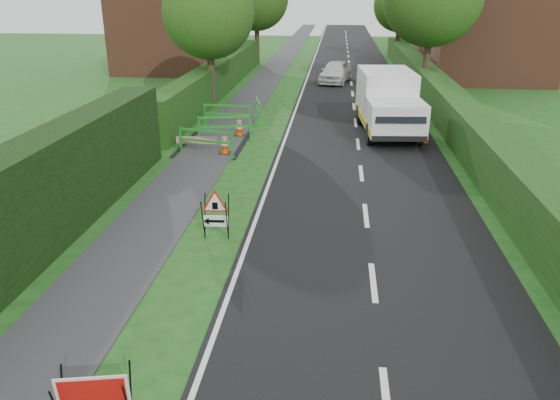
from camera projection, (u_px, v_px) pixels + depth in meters
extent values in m
plane|color=#174B15|center=(245.00, 302.00, 10.47)|extent=(120.00, 120.00, 0.00)
cube|color=black|center=(349.00, 63.00, 42.62)|extent=(6.00, 90.00, 0.02)
cube|color=#2D2D30|center=(279.00, 62.00, 43.15)|extent=(2.00, 90.00, 0.02)
cube|color=#14380F|center=(221.00, 92.00, 31.31)|extent=(1.00, 24.00, 1.80)
cube|color=#14380F|center=(444.00, 120.00, 24.66)|extent=(1.20, 50.00, 1.50)
cube|color=brown|center=(172.00, 30.00, 38.19)|extent=(7.00, 7.00, 5.50)
cube|color=brown|center=(488.00, 35.00, 34.32)|extent=(7.00, 7.00, 5.50)
cube|color=brown|center=(460.00, 22.00, 47.19)|extent=(7.00, 7.00, 5.50)
cylinder|color=#2D2116|center=(212.00, 80.00, 27.09)|extent=(0.36, 0.36, 2.62)
sphere|color=#183F11|center=(209.00, 12.00, 25.92)|extent=(4.40, 4.40, 4.40)
cylinder|color=#2D2116|center=(426.00, 68.00, 29.67)|extent=(0.36, 0.36, 2.97)
cylinder|color=#2D2116|center=(257.00, 45.00, 41.87)|extent=(0.36, 0.36, 2.80)
cylinder|color=#2D2116|center=(397.00, 44.00, 44.58)|extent=(0.36, 0.36, 2.45)
sphere|color=#183F11|center=(400.00, 5.00, 43.48)|extent=(4.20, 4.20, 4.20)
cylinder|color=black|center=(63.00, 393.00, 7.53)|extent=(0.08, 0.28, 0.80)
cylinder|color=black|center=(131.00, 389.00, 7.62)|extent=(0.08, 0.28, 0.80)
cube|color=white|center=(94.00, 396.00, 7.40)|extent=(0.98, 0.31, 0.70)
cube|color=red|center=(93.00, 396.00, 7.38)|extent=(0.89, 0.27, 0.61)
cylinder|color=black|center=(203.00, 220.00, 12.80)|extent=(0.04, 0.33, 1.05)
cylinder|color=black|center=(205.00, 216.00, 13.04)|extent=(0.04, 0.33, 1.05)
cylinder|color=black|center=(227.00, 220.00, 12.77)|extent=(0.04, 0.33, 1.05)
cylinder|color=black|center=(228.00, 216.00, 13.01)|extent=(0.04, 0.33, 1.05)
cube|color=white|center=(216.00, 221.00, 12.91)|extent=(0.59, 0.05, 0.28)
cube|color=black|center=(216.00, 221.00, 12.90)|extent=(0.42, 0.03, 0.07)
cone|color=black|center=(206.00, 221.00, 12.91)|extent=(0.14, 0.18, 0.17)
cube|color=black|center=(215.00, 206.00, 12.75)|extent=(0.13, 0.02, 0.17)
cube|color=silver|center=(385.00, 95.00, 22.77)|extent=(2.33, 3.49, 2.00)
cube|color=silver|center=(395.00, 117.00, 20.56)|extent=(2.24, 2.31, 1.22)
cube|color=black|center=(401.00, 115.00, 19.49)|extent=(1.83, 0.38, 0.56)
cube|color=yellow|center=(362.00, 118.00, 22.18)|extent=(0.44, 5.10, 0.25)
cube|color=yellow|center=(414.00, 119.00, 22.13)|extent=(0.44, 5.10, 0.25)
cube|color=black|center=(399.00, 138.00, 19.81)|extent=(2.03, 0.29, 0.21)
cylinder|color=black|center=(370.00, 134.00, 20.76)|extent=(0.31, 0.84, 0.83)
cylinder|color=black|center=(419.00, 134.00, 20.72)|extent=(0.31, 0.84, 0.83)
cylinder|color=black|center=(360.00, 115.00, 23.86)|extent=(0.31, 0.84, 0.83)
cylinder|color=black|center=(402.00, 115.00, 23.82)|extent=(0.31, 0.84, 0.83)
cube|color=black|center=(424.00, 143.00, 20.99)|extent=(0.38, 0.38, 0.04)
cone|color=#E34C07|center=(425.00, 133.00, 20.84)|extent=(0.32, 0.32, 0.75)
cylinder|color=white|center=(425.00, 134.00, 20.86)|extent=(0.25, 0.25, 0.14)
cylinder|color=white|center=(426.00, 129.00, 20.79)|extent=(0.17, 0.17, 0.10)
cube|color=black|center=(410.00, 135.00, 22.18)|extent=(0.38, 0.38, 0.04)
cone|color=#E34C07|center=(411.00, 125.00, 22.03)|extent=(0.32, 0.32, 0.75)
cylinder|color=white|center=(411.00, 126.00, 22.05)|extent=(0.25, 0.25, 0.14)
cylinder|color=white|center=(411.00, 121.00, 21.98)|extent=(0.17, 0.17, 0.10)
cube|color=black|center=(420.00, 120.00, 24.60)|extent=(0.38, 0.38, 0.04)
cone|color=#E34C07|center=(420.00, 111.00, 24.46)|extent=(0.32, 0.32, 0.75)
cylinder|color=white|center=(420.00, 112.00, 24.47)|extent=(0.25, 0.25, 0.14)
cylinder|color=white|center=(421.00, 108.00, 24.40)|extent=(0.17, 0.17, 0.10)
cube|color=black|center=(225.00, 153.00, 19.73)|extent=(0.38, 0.38, 0.04)
cone|color=#E34C07|center=(225.00, 143.00, 19.59)|extent=(0.32, 0.32, 0.75)
cylinder|color=white|center=(225.00, 144.00, 19.60)|extent=(0.25, 0.25, 0.14)
cylinder|color=white|center=(225.00, 138.00, 19.53)|extent=(0.17, 0.17, 0.10)
cube|color=black|center=(240.00, 135.00, 22.10)|extent=(0.38, 0.38, 0.04)
cone|color=#E34C07|center=(239.00, 126.00, 21.96)|extent=(0.32, 0.32, 0.75)
cylinder|color=white|center=(239.00, 127.00, 21.97)|extent=(0.25, 0.25, 0.14)
cylinder|color=white|center=(239.00, 122.00, 21.90)|extent=(0.17, 0.17, 0.10)
cube|color=#18871E|center=(181.00, 140.00, 19.57)|extent=(0.06, 0.06, 1.00)
cube|color=#18871E|center=(232.00, 145.00, 18.99)|extent=(0.06, 0.06, 1.00)
cube|color=#18871E|center=(206.00, 131.00, 19.12)|extent=(1.97, 0.47, 0.08)
cube|color=#18871E|center=(206.00, 141.00, 19.26)|extent=(1.97, 0.47, 0.08)
cube|color=#18871E|center=(182.00, 153.00, 19.74)|extent=(0.13, 0.35, 0.04)
cube|color=#18871E|center=(233.00, 158.00, 19.16)|extent=(0.13, 0.35, 0.04)
cube|color=#18871E|center=(199.00, 129.00, 21.16)|extent=(0.06, 0.06, 1.00)
cube|color=#18871E|center=(250.00, 127.00, 21.35)|extent=(0.06, 0.06, 1.00)
cube|color=#18871E|center=(224.00, 117.00, 21.10)|extent=(1.97, 0.45, 0.08)
cube|color=#18871E|center=(225.00, 127.00, 21.24)|extent=(1.97, 0.45, 0.08)
cube|color=#18871E|center=(200.00, 141.00, 21.34)|extent=(0.13, 0.35, 0.04)
cube|color=#18871E|center=(251.00, 139.00, 21.52)|extent=(0.13, 0.35, 0.04)
cube|color=#18871E|center=(205.00, 114.00, 23.47)|extent=(0.05, 0.05, 1.00)
cube|color=#18871E|center=(250.00, 116.00, 23.15)|extent=(0.05, 0.05, 1.00)
cube|color=#18871E|center=(227.00, 106.00, 23.15)|extent=(2.00, 0.19, 0.08)
cube|color=#18871E|center=(227.00, 114.00, 23.29)|extent=(2.00, 0.19, 0.08)
cube|color=#18871E|center=(206.00, 125.00, 23.64)|extent=(0.08, 0.35, 0.04)
cube|color=#18871E|center=(250.00, 127.00, 23.32)|extent=(0.08, 0.35, 0.04)
cube|color=#18871E|center=(260.00, 115.00, 23.31)|extent=(0.06, 0.06, 1.00)
cube|color=#18871E|center=(256.00, 106.00, 25.15)|extent=(0.06, 0.06, 1.00)
cube|color=#18871E|center=(258.00, 101.00, 24.07)|extent=(0.52, 1.95, 0.08)
cube|color=#18871E|center=(258.00, 109.00, 24.21)|extent=(0.52, 1.95, 0.08)
cube|color=#18871E|center=(260.00, 126.00, 23.48)|extent=(0.35, 0.14, 0.04)
cube|color=#18871E|center=(256.00, 116.00, 25.33)|extent=(0.35, 0.14, 0.04)
cube|color=red|center=(197.00, 152.00, 19.93)|extent=(1.50, 0.11, 0.25)
imported|color=silver|center=(335.00, 72.00, 33.98)|extent=(2.28, 4.15, 1.34)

